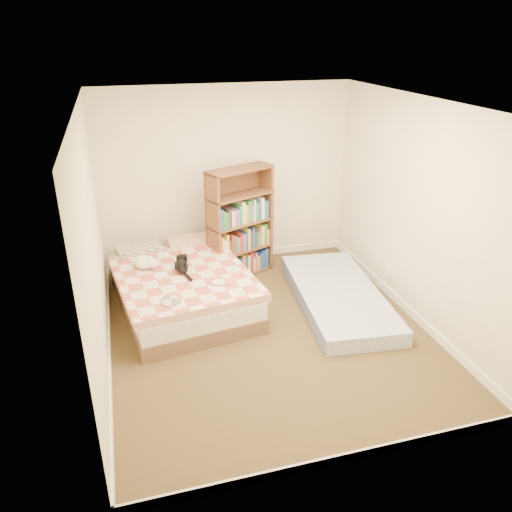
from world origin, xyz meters
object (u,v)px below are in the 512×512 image
object	(u,v)px
floor_mattress	(338,296)
bed	(181,286)
bookshelf	(240,236)
white_dog	(145,262)
black_cat	(181,265)

from	to	relation	value
floor_mattress	bed	bearing A→B (deg)	170.63
bookshelf	floor_mattress	bearing A→B (deg)	-72.47
white_dog	floor_mattress	bearing A→B (deg)	-11.70
bookshelf	black_cat	world-z (taller)	bookshelf
bed	floor_mattress	distance (m)	1.95
bed	black_cat	distance (m)	0.30
floor_mattress	black_cat	distance (m)	1.97
black_cat	white_dog	bearing A→B (deg)	169.62
floor_mattress	white_dog	world-z (taller)	white_dog
bookshelf	white_dog	bearing A→B (deg)	178.53
black_cat	bookshelf	bearing A→B (deg)	48.56
floor_mattress	black_cat	xyz separation A→B (m)	(-1.86, 0.48, 0.45)
floor_mattress	white_dog	distance (m)	2.41
black_cat	bed	bearing A→B (deg)	129.22
bed	white_dog	distance (m)	0.52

